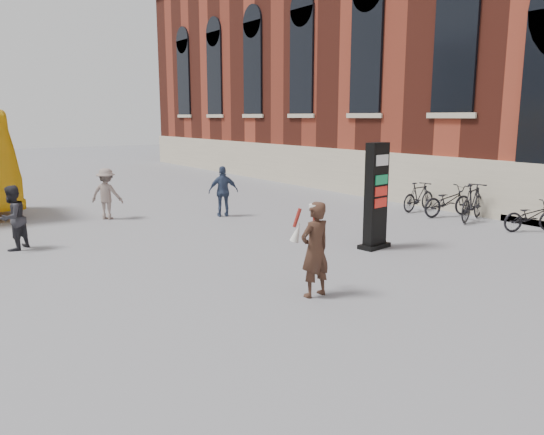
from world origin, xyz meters
TOP-DOWN VIEW (x-y plane):
  - ground at (0.00, 0.00)m, footprint 100.00×100.00m
  - info_pylon at (3.71, 1.64)m, footprint 0.86×0.51m
  - woman at (0.31, -0.24)m, footprint 0.66×0.60m
  - pedestrian_a at (-3.44, 6.36)m, footprint 0.94×0.93m
  - pedestrian_b at (-0.41, 8.95)m, footprint 1.13×1.13m
  - pedestrian_c at (2.77, 7.31)m, footprint 1.01×0.70m
  - bike_4 at (8.60, 0.55)m, footprint 1.71×1.18m
  - bike_5 at (8.60, 2.39)m, footprint 1.98×1.10m
  - bike_6 at (8.60, 3.27)m, footprint 1.95×0.96m
  - bike_7 at (8.60, 4.44)m, footprint 1.66×0.60m

SIDE VIEW (x-z plane):
  - ground at x=0.00m, z-range 0.00..0.00m
  - bike_4 at x=8.60m, z-range 0.00..0.85m
  - bike_7 at x=8.60m, z-range 0.00..0.98m
  - bike_6 at x=8.60m, z-range 0.00..0.98m
  - bike_5 at x=8.60m, z-range 0.00..1.15m
  - pedestrian_a at x=-3.44m, z-range 0.00..1.53m
  - pedestrian_b at x=-0.41m, z-range 0.00..1.57m
  - pedestrian_c at x=2.77m, z-range 0.00..1.59m
  - woman at x=0.31m, z-range 0.02..1.71m
  - info_pylon at x=3.71m, z-range 0.00..2.52m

